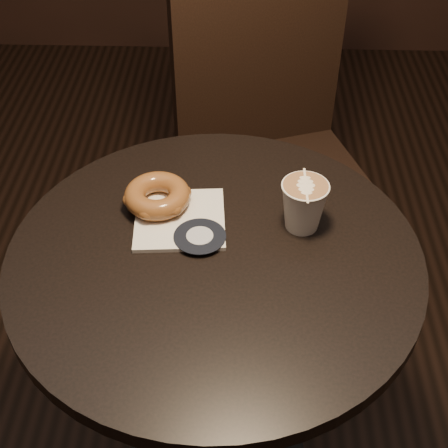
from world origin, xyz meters
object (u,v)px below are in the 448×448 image
at_px(cafe_table, 216,326).
at_px(chair, 269,126).
at_px(doughnut, 157,196).
at_px(latte_cup, 303,206).
at_px(pastry_bag, 180,219).

distance_m(cafe_table, chair, 0.60).
height_order(chair, doughnut, chair).
bearing_deg(chair, latte_cup, -104.43).
height_order(doughnut, latte_cup, latte_cup).
height_order(cafe_table, pastry_bag, pastry_bag).
distance_m(chair, pastry_bag, 0.56).
bearing_deg(doughnut, pastry_bag, -40.47).
bearing_deg(latte_cup, pastry_bag, 178.55).
relative_size(pastry_bag, doughnut, 1.32).
distance_m(pastry_bag, doughnut, 0.06).
xyz_separation_m(cafe_table, doughnut, (-0.11, 0.11, 0.23)).
bearing_deg(latte_cup, doughnut, 170.81).
bearing_deg(doughnut, chair, 65.69).
bearing_deg(pastry_bag, latte_cup, -5.32).
distance_m(doughnut, latte_cup, 0.26).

